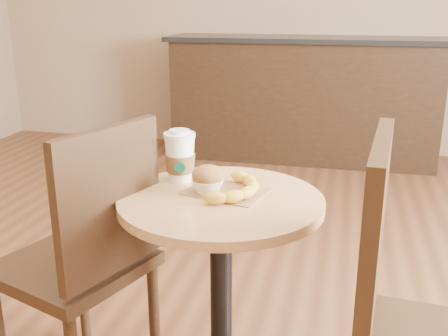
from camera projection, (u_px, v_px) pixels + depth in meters
name	position (u px, v px, depth m)	size (l,w,h in m)	color
cafe_table	(221.00, 271.00, 1.65)	(0.62, 0.62, 0.75)	black
chair_left	(86.00, 256.00, 1.68)	(0.55, 0.55, 0.97)	#362313
service_counter	(303.00, 99.00, 4.50)	(2.30, 0.65, 1.04)	black
kraft_bag	(226.00, 191.00, 1.62)	(0.24, 0.18, 0.00)	#8E6444
coffee_cup	(180.00, 158.00, 1.70)	(0.10, 0.11, 0.17)	white
muffin	(208.00, 180.00, 1.59)	(0.10, 0.10, 0.09)	silver
banana	(238.00, 187.00, 1.60)	(0.16, 0.28, 0.04)	gold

